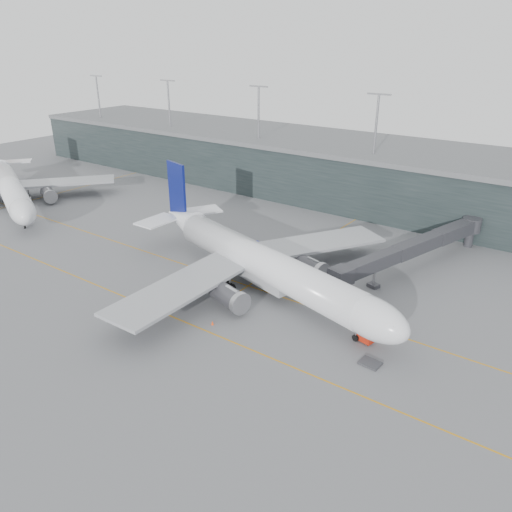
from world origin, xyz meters
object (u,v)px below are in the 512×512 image
Objects in this scene: jet_bridge at (415,242)px; gse_cart at (366,337)px; main_aircraft at (263,263)px; second_aircraft at (11,188)px.

jet_bridge is 16.65× the size of gse_cart.
gse_cart is at bearing 2.40° from main_aircraft.
main_aircraft is at bearing 23.11° from second_aircraft.
jet_bridge is 0.77× the size of second_aircraft.
jet_bridge is 31.67m from gse_cart.
second_aircraft reaches higher than jet_bridge.
main_aircraft reaches higher than second_aircraft.
main_aircraft is at bearing -108.82° from jet_bridge.
second_aircraft is at bearing -149.72° from jet_bridge.
jet_bridge is 103.65m from second_aircraft.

